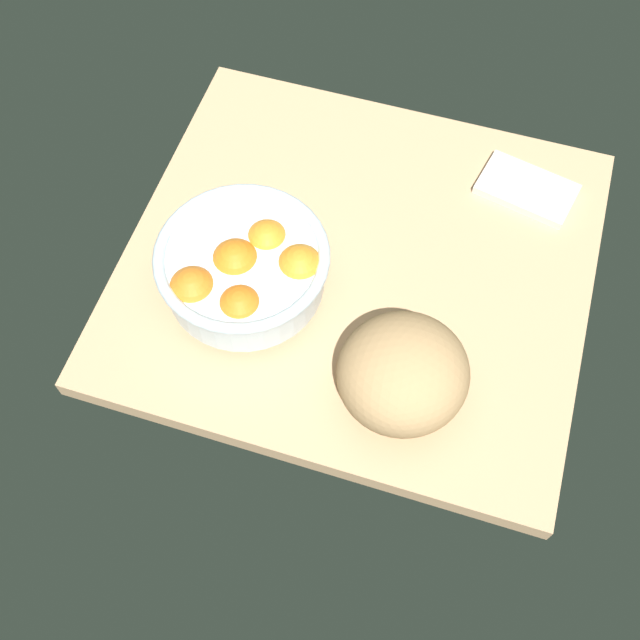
% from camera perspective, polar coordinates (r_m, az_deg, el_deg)
% --- Properties ---
extents(ground_plane, '(0.64, 0.60, 0.03)m').
position_cam_1_polar(ground_plane, '(1.10, 2.79, 3.92)').
color(ground_plane, tan).
extents(fruit_bowl, '(0.23, 0.23, 0.10)m').
position_cam_1_polar(fruit_bowl, '(1.02, -5.59, 3.78)').
color(fruit_bowl, silver).
rests_on(fruit_bowl, ground).
extents(bread_loaf, '(0.22, 0.22, 0.11)m').
position_cam_1_polar(bread_loaf, '(0.95, 6.12, -3.92)').
color(bread_loaf, tan).
rests_on(bread_loaf, ground).
extents(napkin_folded, '(0.15, 0.11, 0.01)m').
position_cam_1_polar(napkin_folded, '(1.19, 14.97, 9.30)').
color(napkin_folded, silver).
rests_on(napkin_folded, ground).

